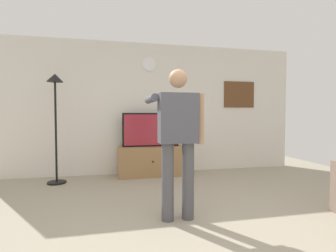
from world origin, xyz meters
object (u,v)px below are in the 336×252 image
object	(u,v)px
framed_picture	(239,95)
person_standing_nearer_lamp	(178,134)
television	(151,130)
tv_stand	(151,161)
wall_clock	(149,64)
floor_lamp	(55,105)

from	to	relation	value
framed_picture	person_standing_nearer_lamp	size ratio (longest dim) A/B	0.42
person_standing_nearer_lamp	television	bearing A→B (deg)	89.70
person_standing_nearer_lamp	framed_picture	bearing A→B (deg)	49.99
tv_stand	wall_clock	size ratio (longest dim) A/B	4.74
wall_clock	television	bearing A→B (deg)	-90.00
television	floor_lamp	bearing A→B (deg)	-171.83
person_standing_nearer_lamp	wall_clock	bearing A→B (deg)	89.73
tv_stand	person_standing_nearer_lamp	bearing A→B (deg)	-90.31
television	framed_picture	distance (m)	2.19
wall_clock	person_standing_nearer_lamp	distance (m)	2.76
television	person_standing_nearer_lamp	bearing A→B (deg)	-90.30
wall_clock	floor_lamp	distance (m)	2.00
television	wall_clock	world-z (taller)	wall_clock
framed_picture	floor_lamp	world-z (taller)	framed_picture
tv_stand	person_standing_nearer_lamp	size ratio (longest dim) A/B	0.76
television	wall_clock	xyz separation A→B (m)	(0.00, 0.24, 1.35)
wall_clock	framed_picture	distance (m)	2.13
television	person_standing_nearer_lamp	size ratio (longest dim) A/B	0.66
television	person_standing_nearer_lamp	xyz separation A→B (m)	(-0.01, -2.20, 0.07)
tv_stand	floor_lamp	world-z (taller)	floor_lamp
framed_picture	floor_lamp	distance (m)	3.81
wall_clock	framed_picture	size ratio (longest dim) A/B	0.38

